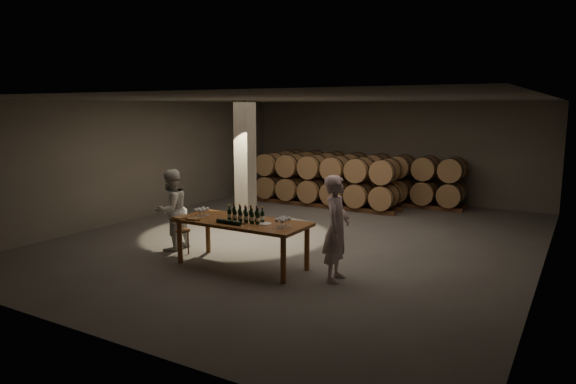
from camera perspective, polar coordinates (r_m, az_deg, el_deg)
The scene contains 15 objects.
room at distance 12.87m, azimuth -4.77°, elevation 3.01°, with size 12.00×12.00×12.00m.
tasting_table at distance 9.80m, azimuth -5.17°, elevation -3.77°, with size 2.60×1.10×0.90m.
barrel_stack_back at distance 16.77m, azimuth 8.66°, elevation 1.74°, with size 6.26×0.95×1.57m.
barrel_stack_front at distance 15.82m, azimuth 4.14°, elevation 1.37°, with size 4.70×0.95×1.57m.
bottle_cluster at distance 9.67m, azimuth -4.72°, elevation -2.66°, with size 0.73×0.23×0.30m.
lying_bottles at distance 9.50m, azimuth -6.57°, elevation -3.33°, with size 0.61×0.08×0.08m.
glass_cluster_left at distance 10.24m, azimuth -9.60°, elevation -2.00°, with size 0.19×0.30×0.17m.
glass_cluster_right at distance 9.20m, azimuth -0.57°, elevation -3.13°, with size 0.20×0.31×0.18m.
plate at distance 9.45m, azimuth -2.60°, elevation -3.55°, with size 0.25×0.25×0.01m, color white.
notebook_near at distance 10.00m, azimuth -10.49°, elevation -2.93°, with size 0.24×0.19×0.03m, color olive.
notebook_corner at distance 10.20m, azimuth -11.71°, elevation -2.74°, with size 0.24×0.31×0.03m, color olive.
pen at distance 9.89m, azimuth -10.17°, elevation -3.12°, with size 0.01×0.01×0.15m, color black.
stool at distance 10.85m, azimuth -11.62°, elevation -4.61°, with size 0.32×0.32×0.53m.
person_man at distance 8.99m, azimuth 5.40°, elevation -4.06°, with size 0.68×0.45×1.87m, color beige.
person_woman at distance 11.20m, azimuth -12.84°, elevation -1.95°, with size 0.84×0.66×1.73m, color silver.
Camera 1 is at (5.57, -10.25, 3.02)m, focal length 32.00 mm.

